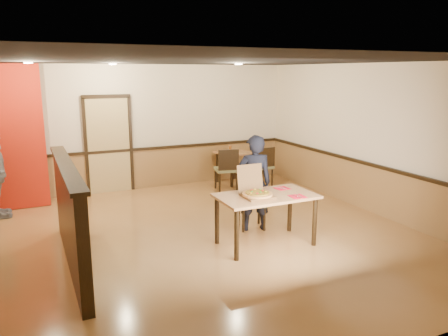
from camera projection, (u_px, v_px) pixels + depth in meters
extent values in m
plane|color=#B37D45|center=(202.00, 238.00, 7.08)|extent=(7.00, 7.00, 0.00)
plane|color=black|center=(199.00, 61.00, 6.47)|extent=(7.00, 7.00, 0.00)
plane|color=beige|center=(143.00, 128.00, 9.88)|extent=(7.00, 0.00, 7.00)
plane|color=beige|center=(373.00, 139.00, 8.20)|extent=(0.00, 7.00, 7.00)
cube|color=olive|center=(145.00, 169.00, 10.06)|extent=(7.00, 0.04, 0.90)
cube|color=black|center=(145.00, 149.00, 9.94)|extent=(7.00, 0.06, 0.06)
cube|color=olive|center=(369.00, 188.00, 8.39)|extent=(0.04, 7.00, 0.90)
cube|color=black|center=(370.00, 164.00, 8.29)|extent=(0.06, 7.00, 0.06)
cube|color=#DAB970|center=(109.00, 146.00, 9.59)|extent=(0.90, 0.06, 2.10)
cube|color=black|center=(70.00, 217.00, 5.93)|extent=(0.14, 3.00, 1.40)
cube|color=black|center=(66.00, 166.00, 5.78)|extent=(0.20, 3.10, 0.05)
cylinder|color=beige|center=(28.00, 63.00, 7.13)|extent=(0.14, 0.14, 0.02)
cylinder|color=beige|center=(113.00, 64.00, 8.37)|extent=(0.14, 0.14, 0.02)
cylinder|color=beige|center=(239.00, 64.00, 8.38)|extent=(0.14, 0.14, 0.02)
cube|color=tan|center=(266.00, 196.00, 6.66)|extent=(1.50, 0.86, 0.04)
cylinder|color=black|center=(237.00, 235.00, 6.16)|extent=(0.07, 0.07, 0.76)
cylinder|color=black|center=(217.00, 220.00, 6.78)|extent=(0.07, 0.07, 0.76)
cylinder|color=black|center=(315.00, 222.00, 6.71)|extent=(0.07, 0.07, 0.76)
cylinder|color=black|center=(290.00, 209.00, 7.32)|extent=(0.07, 0.07, 0.76)
cube|color=olive|center=(252.00, 203.00, 7.45)|extent=(0.54, 0.54, 0.06)
cube|color=black|center=(249.00, 187.00, 7.59)|extent=(0.42, 0.14, 0.42)
cylinder|color=black|center=(243.00, 221.00, 7.30)|extent=(0.04, 0.04, 0.38)
cylinder|color=black|center=(239.00, 214.00, 7.65)|extent=(0.04, 0.04, 0.38)
cylinder|color=black|center=(264.00, 220.00, 7.36)|extent=(0.04, 0.04, 0.38)
cylinder|color=black|center=(259.00, 213.00, 7.71)|extent=(0.04, 0.04, 0.38)
cube|color=olive|center=(226.00, 169.00, 9.84)|extent=(0.56, 0.56, 0.06)
cube|color=black|center=(229.00, 160.00, 9.58)|extent=(0.46, 0.12, 0.46)
cylinder|color=black|center=(232.00, 179.00, 10.14)|extent=(0.05, 0.05, 0.42)
cylinder|color=black|center=(237.00, 183.00, 9.76)|extent=(0.05, 0.05, 0.42)
cylinder|color=black|center=(216.00, 180.00, 10.04)|extent=(0.05, 0.05, 0.42)
cylinder|color=black|center=(220.00, 184.00, 9.67)|extent=(0.05, 0.05, 0.42)
cube|color=olive|center=(261.00, 166.00, 10.21)|extent=(0.51, 0.51, 0.06)
cube|color=black|center=(266.00, 157.00, 9.98)|extent=(0.45, 0.09, 0.45)
cylinder|color=black|center=(263.00, 175.00, 10.53)|extent=(0.04, 0.04, 0.41)
cylinder|color=black|center=(272.00, 178.00, 10.20)|extent=(0.04, 0.04, 0.41)
cylinder|color=black|center=(249.00, 177.00, 10.34)|extent=(0.04, 0.04, 0.41)
cylinder|color=black|center=(259.00, 180.00, 10.01)|extent=(0.04, 0.04, 0.41)
cube|color=tan|center=(233.00, 153.00, 10.46)|extent=(0.86, 0.86, 0.04)
cylinder|color=black|center=(232.00, 172.00, 10.16)|extent=(0.07, 0.07, 0.72)
cylinder|color=black|center=(217.00, 168.00, 10.58)|extent=(0.07, 0.07, 0.72)
cylinder|color=black|center=(249.00, 168.00, 10.50)|extent=(0.07, 0.07, 0.72)
cylinder|color=black|center=(235.00, 165.00, 10.92)|extent=(0.07, 0.07, 0.72)
imported|color=black|center=(254.00, 183.00, 7.30)|extent=(0.68, 0.53, 1.63)
cube|color=brown|center=(257.00, 196.00, 6.53)|extent=(0.43, 0.43, 0.03)
cube|color=brown|center=(250.00, 178.00, 6.71)|extent=(0.42, 0.09, 0.42)
cylinder|color=#C78E48|center=(257.00, 194.00, 6.53)|extent=(0.57, 0.57, 0.03)
cube|color=red|center=(297.00, 196.00, 6.56)|extent=(0.24, 0.24, 0.01)
cylinder|color=silver|center=(296.00, 196.00, 6.54)|extent=(0.02, 0.19, 0.01)
cube|color=silver|center=(299.00, 196.00, 6.57)|extent=(0.03, 0.20, 0.00)
cube|color=red|center=(282.00, 188.00, 7.02)|extent=(0.23, 0.23, 0.00)
cylinder|color=silver|center=(280.00, 188.00, 7.00)|extent=(0.02, 0.19, 0.01)
cube|color=silver|center=(284.00, 188.00, 7.03)|extent=(0.03, 0.20, 0.00)
cylinder|color=brown|center=(230.00, 148.00, 10.43)|extent=(0.06, 0.06, 0.16)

